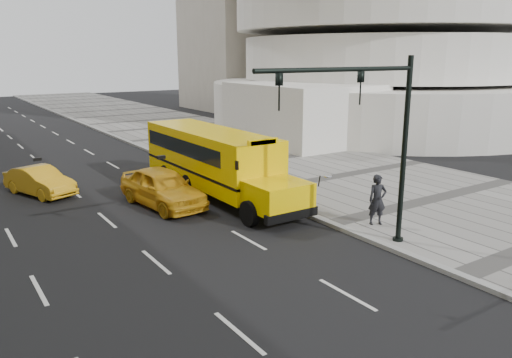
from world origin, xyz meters
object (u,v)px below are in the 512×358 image
traffic_signal (376,131)px  taxi_far (40,181)px  school_bus (213,157)px  pedestrian (377,200)px  taxi_near (163,187)px

traffic_signal → taxi_far: bearing=119.0°
school_bus → pedestrian: size_ratio=6.00×
taxi_near → taxi_far: taxi_near is taller
school_bus → traffic_signal: (0.69, -9.39, 2.33)m
school_bus → traffic_signal: traffic_signal is taller
school_bus → taxi_near: bearing=-168.1°
taxi_near → traffic_signal: 10.02m
taxi_near → taxi_far: 6.37m
school_bus → taxi_near: size_ratio=2.35×
traffic_signal → pedestrian: bearing=38.3°
taxi_far → traffic_signal: bearing=-82.1°
school_bus → taxi_far: (-6.91, 4.30, -1.10)m
school_bus → pedestrian: bearing=-70.4°
school_bus → taxi_far: school_bus is taller
taxi_far → traffic_signal: size_ratio=0.63×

